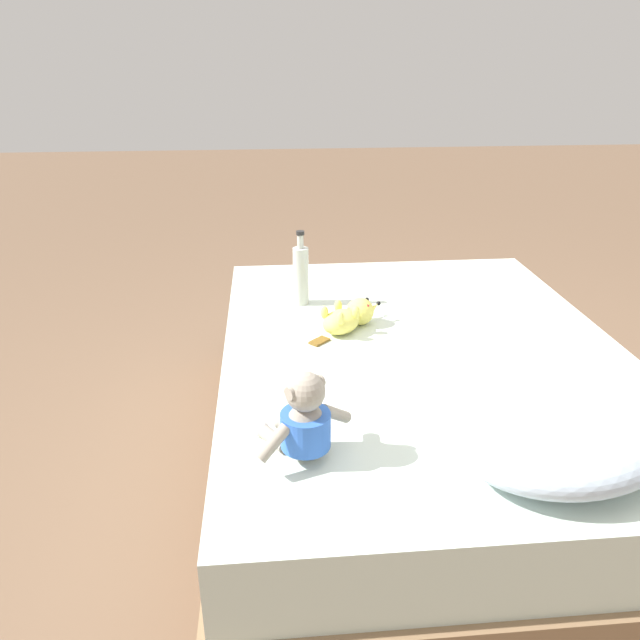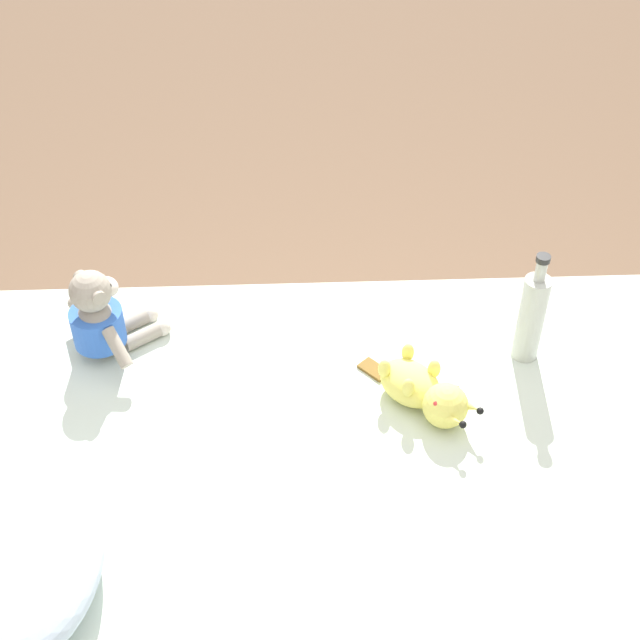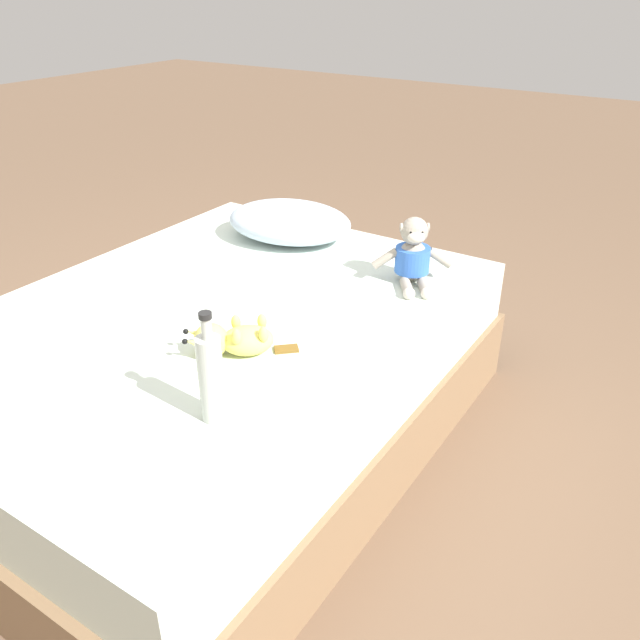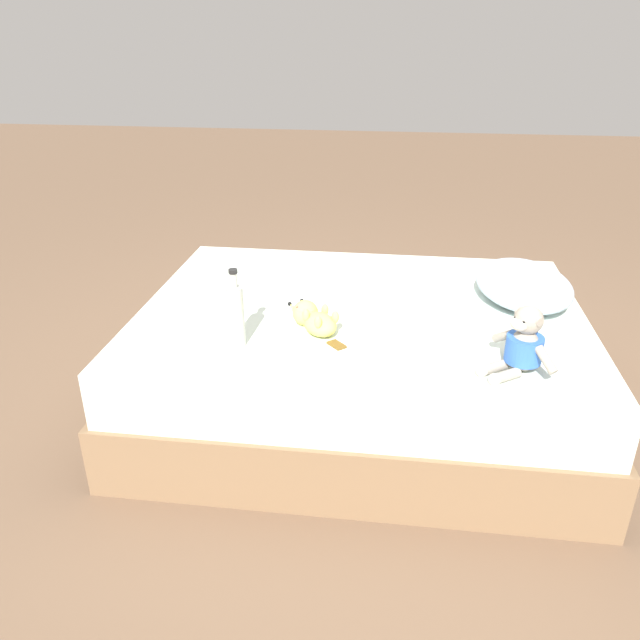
# 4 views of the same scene
# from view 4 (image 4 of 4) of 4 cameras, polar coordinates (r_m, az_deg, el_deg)

# --- Properties ---
(ground_plane) EXTENTS (16.00, 16.00, 0.00)m
(ground_plane) POSITION_cam_4_polar(r_m,az_deg,el_deg) (2.79, 3.53, -8.10)
(ground_plane) COLOR brown
(bed) EXTENTS (1.38, 1.84, 0.49)m
(bed) POSITION_cam_4_polar(r_m,az_deg,el_deg) (2.67, 3.67, -3.76)
(bed) COLOR #846647
(bed) RESTS_ON ground_plane
(pillow) EXTENTS (0.57, 0.46, 0.15)m
(pillow) POSITION_cam_4_polar(r_m,az_deg,el_deg) (2.72, 18.18, 3.11)
(pillow) COLOR silver
(pillow) RESTS_ON bed
(plush_monkey) EXTENTS (0.25, 0.25, 0.24)m
(plush_monkey) POSITION_cam_4_polar(r_m,az_deg,el_deg) (2.15, 18.07, -2.21)
(plush_monkey) COLOR #9E9384
(plush_monkey) RESTS_ON bed
(plush_yellow_creature) EXTENTS (0.28, 0.26, 0.10)m
(plush_yellow_creature) POSITION_cam_4_polar(r_m,az_deg,el_deg) (2.34, -0.58, 0.11)
(plush_yellow_creature) COLOR #EAE066
(plush_yellow_creature) RESTS_ON bed
(glass_bottle) EXTENTS (0.06, 0.06, 0.29)m
(glass_bottle) POSITION_cam_4_polar(r_m,az_deg,el_deg) (2.22, -7.75, 0.48)
(glass_bottle) COLOR #B7BCB2
(glass_bottle) RESTS_ON bed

